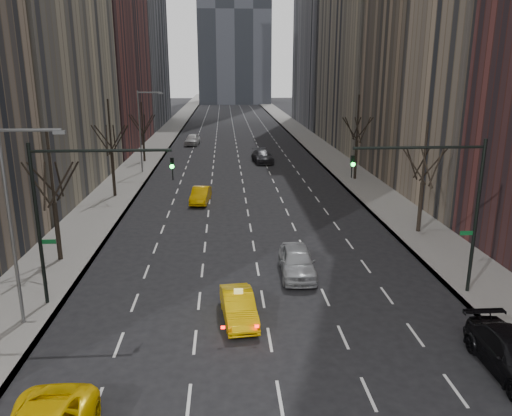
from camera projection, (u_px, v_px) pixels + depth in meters
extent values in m
cube|color=slate|center=(160.00, 142.00, 80.61)|extent=(4.50, 320.00, 0.15)
cube|color=slate|center=(310.00, 141.00, 82.10)|extent=(4.50, 320.00, 0.15)
cylinder|color=black|center=(58.00, 231.00, 30.13)|extent=(0.28, 0.28, 3.57)
cylinder|color=black|center=(50.00, 168.00, 29.08)|extent=(0.16, 0.16, 4.25)
cylinder|color=black|center=(59.00, 180.00, 30.15)|extent=(0.42, 1.80, 2.52)
cylinder|color=black|center=(68.00, 181.00, 29.65)|extent=(1.74, 0.72, 2.52)
cylinder|color=black|center=(61.00, 185.00, 28.83)|extent=(1.46, 1.25, 2.52)
cylinder|color=black|center=(45.00, 186.00, 28.50)|extent=(0.42, 1.80, 2.52)
cylinder|color=black|center=(36.00, 184.00, 28.99)|extent=(1.74, 0.72, 2.52)
cylinder|color=black|center=(44.00, 181.00, 29.81)|extent=(1.46, 1.25, 2.52)
cylinder|color=black|center=(113.00, 174.00, 45.46)|extent=(0.28, 0.28, 3.99)
cylinder|color=black|center=(110.00, 126.00, 44.28)|extent=(0.16, 0.16, 4.75)
cylinder|color=black|center=(114.00, 138.00, 45.42)|extent=(0.42, 1.80, 2.52)
cylinder|color=black|center=(120.00, 138.00, 44.92)|extent=(1.74, 0.72, 2.52)
cylinder|color=black|center=(117.00, 140.00, 44.10)|extent=(1.46, 1.25, 2.52)
cylinder|color=black|center=(107.00, 140.00, 43.77)|extent=(0.42, 1.80, 2.52)
cylinder|color=black|center=(101.00, 140.00, 44.26)|extent=(1.74, 0.72, 2.52)
cylinder|color=black|center=(105.00, 138.00, 45.08)|extent=(1.46, 1.25, 2.52)
cylinder|color=black|center=(144.00, 148.00, 62.85)|extent=(0.28, 0.28, 3.36)
cylinder|color=black|center=(142.00, 118.00, 61.86)|extent=(0.16, 0.16, 4.00)
cylinder|color=black|center=(145.00, 124.00, 62.89)|extent=(0.42, 1.80, 2.52)
cylinder|color=black|center=(149.00, 124.00, 62.40)|extent=(1.74, 0.72, 2.52)
cylinder|color=black|center=(147.00, 125.00, 61.57)|extent=(1.46, 1.25, 2.52)
cylinder|color=black|center=(140.00, 125.00, 61.24)|extent=(0.42, 1.80, 2.52)
cylinder|color=black|center=(135.00, 125.00, 61.73)|extent=(1.74, 0.72, 2.52)
cylinder|color=black|center=(138.00, 124.00, 62.56)|extent=(1.46, 1.25, 2.52)
cylinder|color=black|center=(420.00, 207.00, 35.44)|extent=(0.28, 0.28, 3.57)
cylinder|color=black|center=(425.00, 153.00, 34.39)|extent=(0.16, 0.16, 4.25)
cylinder|color=black|center=(421.00, 163.00, 35.45)|extent=(0.42, 1.80, 2.52)
cylinder|color=black|center=(434.00, 164.00, 34.96)|extent=(1.74, 0.72, 2.52)
cylinder|color=black|center=(437.00, 167.00, 34.14)|extent=(1.46, 1.25, 2.52)
cylinder|color=black|center=(427.00, 168.00, 33.81)|extent=(0.42, 1.80, 2.52)
cylinder|color=black|center=(414.00, 166.00, 34.30)|extent=(1.74, 0.72, 2.52)
cylinder|color=black|center=(412.00, 164.00, 35.12)|extent=(1.46, 1.25, 2.52)
cylinder|color=black|center=(356.00, 160.00, 52.69)|extent=(0.28, 0.28, 3.99)
cylinder|color=black|center=(358.00, 118.00, 51.51)|extent=(0.16, 0.16, 4.75)
cylinder|color=black|center=(357.00, 128.00, 52.65)|extent=(0.42, 1.80, 2.52)
cylinder|color=black|center=(364.00, 129.00, 52.15)|extent=(1.74, 0.72, 2.52)
cylinder|color=black|center=(365.00, 130.00, 51.33)|extent=(1.46, 1.25, 2.52)
cylinder|color=black|center=(358.00, 130.00, 51.00)|extent=(0.42, 1.80, 2.52)
cylinder|color=black|center=(350.00, 130.00, 51.49)|extent=(1.74, 0.72, 2.52)
cylinder|color=black|center=(350.00, 129.00, 52.31)|extent=(1.46, 1.25, 2.52)
cylinder|color=black|center=(38.00, 226.00, 23.84)|extent=(0.18, 0.18, 8.00)
cylinder|color=black|center=(101.00, 151.00, 23.07)|extent=(6.50, 0.14, 0.14)
imported|color=black|center=(172.00, 169.00, 23.51)|extent=(0.18, 0.22, 1.10)
sphere|color=#0CFF33|center=(172.00, 166.00, 23.30)|extent=(0.20, 0.20, 0.20)
cube|color=#0C5926|center=(49.00, 242.00, 24.08)|extent=(0.70, 0.04, 0.22)
cylinder|color=black|center=(476.00, 218.00, 25.16)|extent=(0.18, 0.18, 8.00)
cylinder|color=black|center=(419.00, 148.00, 23.99)|extent=(6.50, 0.14, 0.14)
imported|color=black|center=(352.00, 167.00, 24.04)|extent=(0.18, 0.22, 1.10)
sphere|color=#0CFF33|center=(353.00, 164.00, 23.82)|extent=(0.20, 0.20, 0.20)
cube|color=#0C5926|center=(467.00, 233.00, 25.35)|extent=(0.70, 0.04, 0.22)
cylinder|color=slate|center=(11.00, 229.00, 21.76)|extent=(0.16, 0.16, 9.00)
cylinder|color=slate|center=(30.00, 130.00, 20.69)|extent=(2.60, 0.14, 0.14)
cube|color=slate|center=(59.00, 132.00, 20.79)|extent=(0.50, 0.22, 0.15)
cylinder|color=slate|center=(140.00, 132.00, 55.41)|extent=(0.16, 0.16, 9.00)
cylinder|color=slate|center=(150.00, 92.00, 54.33)|extent=(2.60, 0.14, 0.14)
cube|color=slate|center=(161.00, 93.00, 54.43)|extent=(0.50, 0.22, 0.15)
imported|color=#F2BA05|center=(239.00, 307.00, 23.33)|extent=(1.84, 4.21, 1.34)
imported|color=gray|center=(297.00, 261.00, 28.43)|extent=(2.10, 4.87, 1.64)
imported|color=#FFBA05|center=(201.00, 195.00, 43.95)|extent=(1.88, 4.28, 1.37)
imported|color=#2C2C31|center=(262.00, 156.00, 63.02)|extent=(2.81, 5.62, 1.57)
imported|color=silver|center=(192.00, 139.00, 77.57)|extent=(2.46, 5.17, 1.71)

